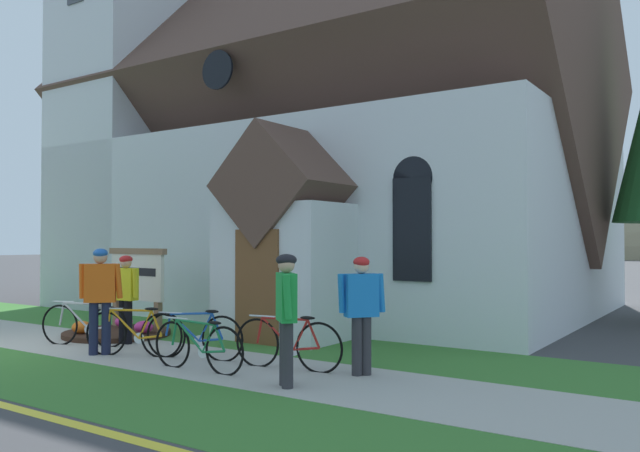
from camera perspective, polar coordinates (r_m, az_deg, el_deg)
The scene contains 15 objects.
ground at distance 14.80m, azimuth -15.04°, elevation -8.64°, with size 140.00×140.00×0.00m, color #3D3D3F.
sidewalk_slab at distance 12.41m, azimuth -20.22°, elevation -10.00°, with size 32.00×2.11×0.01m, color #A8A59E.
church_lawn at distance 13.81m, azimuth -12.61°, elevation -9.16°, with size 24.00×2.33×0.01m, color #38722D.
church_building at distance 18.60m, azimuth -0.30°, elevation 7.06°, with size 14.39×11.74×12.78m.
church_sign at distance 13.53m, azimuth -16.19°, elevation -4.48°, with size 1.81×0.26×1.74m.
flower_bed at distance 13.32m, azimuth -17.84°, elevation -9.09°, with size 2.08×2.08×0.34m.
bicycle_silver at distance 10.90m, azimuth -16.44°, elevation -9.24°, with size 1.63×0.67×0.83m.
bicycle_red at distance 9.42m, azimuth -2.91°, elevation -10.54°, with size 1.76×0.30×0.82m.
bicycle_orange at distance 10.42m, azimuth -11.28°, elevation -9.66°, with size 1.72×0.47×0.82m.
bicycle_yellow at distance 9.47m, azimuth -10.94°, elevation -10.58°, with size 1.73×0.09×0.77m.
bicycle_white at distance 12.24m, azimuth -20.48°, elevation -8.32°, with size 1.66×0.63×0.83m.
cyclist_in_white_jersey at distance 11.11m, azimuth -19.22°, elevation -5.62°, with size 0.57×0.50×1.76m.
cyclist_in_orange_jersey at distance 12.15m, azimuth -17.12°, elevation -5.76°, with size 0.65×0.28×1.62m.
cyclist_in_blue_jersey at distance 8.94m, azimuth 3.76°, elevation -7.21°, with size 0.50×0.53×1.67m.
cyclist_in_red_jersey at distance 8.24m, azimuth -3.06°, elevation -7.45°, with size 0.49×0.62×1.72m.
Camera 1 is at (11.09, -5.61, 1.89)m, focal length 35.47 mm.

